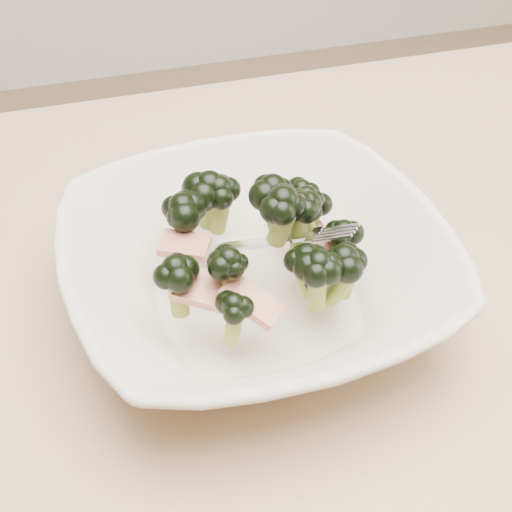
# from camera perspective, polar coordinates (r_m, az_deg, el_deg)

# --- Properties ---
(dining_table) EXTENTS (1.20, 0.80, 0.75)m
(dining_table) POSITION_cam_1_polar(r_m,az_deg,el_deg) (0.66, 10.64, -9.16)
(dining_table) COLOR tan
(dining_table) RESTS_ON ground
(broccoli_dish) EXTENTS (0.30, 0.30, 0.12)m
(broccoli_dish) POSITION_cam_1_polar(r_m,az_deg,el_deg) (0.54, 0.10, -0.81)
(broccoli_dish) COLOR beige
(broccoli_dish) RESTS_ON dining_table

